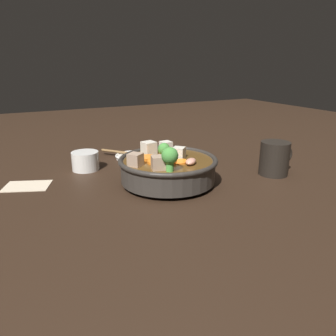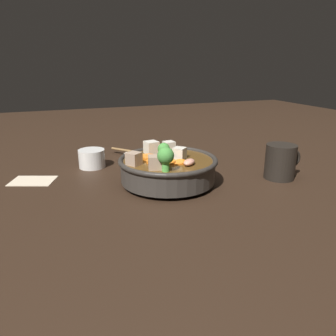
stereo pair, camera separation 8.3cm
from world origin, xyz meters
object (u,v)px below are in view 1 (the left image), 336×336
at_px(dark_mug, 275,158).
at_px(chopsticks_pair, 132,153).
at_px(side_saucer, 132,156).
at_px(stirfry_bowl, 168,167).
at_px(tea_cup, 85,161).

xyz_separation_m(dark_mug, chopsticks_pair, (-0.30, 0.33, -0.03)).
relative_size(side_saucer, dark_mug, 1.04).
bearing_deg(dark_mug, stirfry_bowl, 167.49).
xyz_separation_m(tea_cup, chopsticks_pair, (0.16, 0.05, -0.01)).
distance_m(side_saucer, chopsticks_pair, 0.01).
xyz_separation_m(side_saucer, chopsticks_pair, (0.00, -0.00, 0.01)).
relative_size(side_saucer, tea_cup, 1.41).
bearing_deg(side_saucer, chopsticks_pair, -82.76).
height_order(dark_mug, chopsticks_pair, dark_mug).
distance_m(side_saucer, dark_mug, 0.44).
relative_size(stirfry_bowl, side_saucer, 2.30).
relative_size(stirfry_bowl, dark_mug, 2.39).
height_order(side_saucer, chopsticks_pair, chopsticks_pair).
distance_m(stirfry_bowl, chopsticks_pair, 0.26).
bearing_deg(stirfry_bowl, tea_cup, 127.30).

